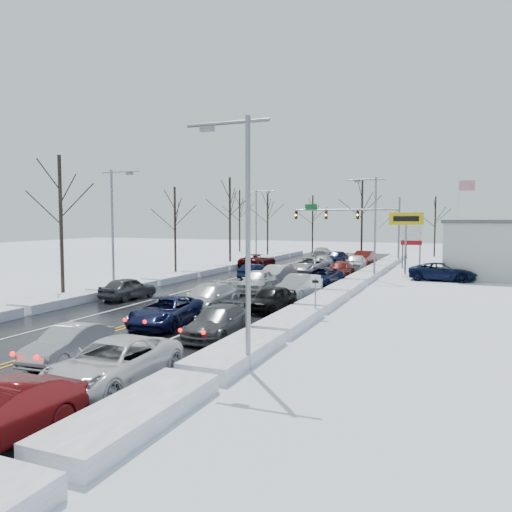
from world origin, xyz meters
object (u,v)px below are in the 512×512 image
at_px(flagpole, 459,214).
at_px(oncoming_car_0, 255,279).
at_px(tires_plus_sign, 406,223).
at_px(traffic_signal_mast, 357,218).

height_order(flagpole, oncoming_car_0, flagpole).
bearing_deg(tires_plus_sign, traffic_signal_mast, 120.46).
relative_size(traffic_signal_mast, oncoming_car_0, 3.28).
distance_m(traffic_signal_mast, flagpole, 11.90).
bearing_deg(oncoming_car_0, traffic_signal_mast, -97.05).
distance_m(traffic_signal_mast, oncoming_car_0, 22.21).
xyz_separation_m(traffic_signal_mast, tires_plus_sign, (7.05, -12.00, -0.49)).
xyz_separation_m(tires_plus_sign, flagpole, (4.67, 14.01, 0.93)).
xyz_separation_m(traffic_signal_mast, flagpole, (11.72, 2.01, 0.45)).
bearing_deg(flagpole, tires_plus_sign, -108.44).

